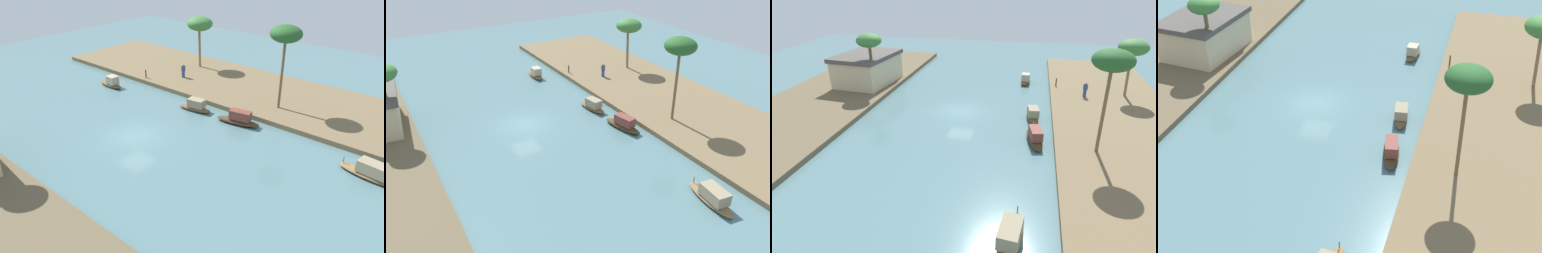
% 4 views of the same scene
% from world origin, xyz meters
% --- Properties ---
extents(river_water, '(73.74, 73.74, 0.00)m').
position_xyz_m(river_water, '(0.00, 0.00, 0.00)').
color(river_water, slate).
rests_on(river_water, ground).
extents(riverbank_left, '(44.52, 11.55, 0.45)m').
position_xyz_m(riverbank_left, '(0.00, -14.61, 0.22)').
color(riverbank_left, brown).
rests_on(riverbank_left, ground).
extents(riverbank_right, '(44.52, 11.55, 0.45)m').
position_xyz_m(riverbank_right, '(0.00, 14.61, 0.22)').
color(riverbank_right, brown).
rests_on(riverbank_right, ground).
extents(sampan_downstream_large, '(4.27, 1.66, 1.22)m').
position_xyz_m(sampan_downstream_large, '(-16.67, -6.27, 0.49)').
color(sampan_downstream_large, brown).
rests_on(sampan_downstream_large, river_water).
extents(sampan_open_hull, '(3.37, 1.25, 1.25)m').
position_xyz_m(sampan_open_hull, '(10.48, -5.98, 0.44)').
color(sampan_open_hull, brown).
rests_on(sampan_open_hull, river_water).
extents(sampan_with_tall_canopy, '(4.10, 1.82, 1.27)m').
position_xyz_m(sampan_with_tall_canopy, '(-5.25, -7.32, 0.48)').
color(sampan_with_tall_canopy, '#47331E').
rests_on(sampan_with_tall_canopy, river_water).
extents(sampan_midstream, '(3.49, 1.47, 1.17)m').
position_xyz_m(sampan_midstream, '(-0.54, -7.06, 0.47)').
color(sampan_midstream, brown).
rests_on(sampan_midstream, river_water).
extents(person_on_near_bank, '(0.47, 0.48, 1.55)m').
position_xyz_m(person_on_near_bank, '(5.71, -12.36, 1.13)').
color(person_on_near_bank, '#33477A').
rests_on(person_on_near_bank, riverbank_left).
extents(mooring_post, '(0.14, 0.14, 0.91)m').
position_xyz_m(mooring_post, '(8.80, -9.53, 0.91)').
color(mooring_post, '#4C3823').
rests_on(mooring_post, riverbank_left).
extents(palm_tree_left_near, '(2.77, 2.77, 7.60)m').
position_xyz_m(palm_tree_left_near, '(-6.58, -11.82, 7.17)').
color(palm_tree_left_near, brown).
rests_on(palm_tree_left_near, riverbank_left).
extents(palm_tree_left_far, '(2.98, 2.98, 5.98)m').
position_xyz_m(palm_tree_left_far, '(6.79, -16.52, 5.53)').
color(palm_tree_left_far, '#7F6647').
rests_on(palm_tree_left_far, riverbank_left).
extents(palm_tree_right_tall, '(2.67, 2.67, 6.20)m').
position_xyz_m(palm_tree_right_tall, '(3.22, 10.65, 5.76)').
color(palm_tree_right_tall, brown).
rests_on(palm_tree_right_tall, riverbank_right).
extents(riverside_building, '(8.02, 6.38, 3.45)m').
position_xyz_m(riverside_building, '(5.52, 12.42, 2.20)').
color(riverside_building, beige).
rests_on(riverside_building, riverbank_right).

